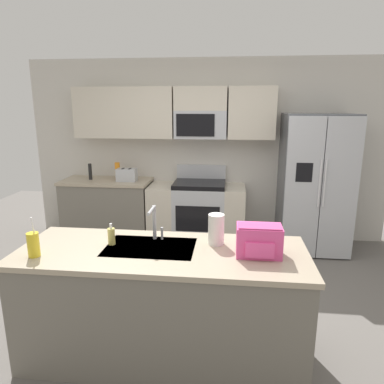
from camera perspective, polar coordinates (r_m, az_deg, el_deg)
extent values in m
plane|color=#66605B|center=(3.63, -0.44, -18.69)|extent=(9.00, 9.00, 0.00)
cube|color=beige|center=(5.24, 2.31, 6.70)|extent=(5.20, 0.10, 2.60)
cube|color=beige|center=(5.32, -14.54, 12.33)|extent=(0.70, 0.32, 0.70)
cube|color=beige|center=(5.11, -6.97, 12.61)|extent=(0.71, 0.32, 0.70)
cube|color=beige|center=(4.99, 9.65, 12.49)|extent=(0.63, 0.32, 0.70)
cube|color=#B7BABF|center=(5.00, 1.43, 10.85)|extent=(0.72, 0.32, 0.38)
cube|color=black|center=(4.84, 0.54, 10.75)|extent=(0.52, 0.01, 0.30)
cube|color=beige|center=(5.00, 1.46, 14.86)|extent=(0.72, 0.32, 0.32)
cube|color=slate|center=(5.38, -13.42, -2.97)|extent=(1.25, 0.60, 0.86)
cube|color=tan|center=(5.27, -13.70, 1.72)|extent=(1.28, 0.63, 0.04)
cube|color=#B7BABF|center=(5.09, 1.21, -3.65)|extent=(0.72, 0.60, 0.84)
cube|color=black|center=(4.80, 0.88, -4.40)|extent=(0.60, 0.01, 0.36)
cube|color=black|center=(4.98, 1.24, 1.29)|extent=(0.72, 0.60, 0.06)
cube|color=#B7BABF|center=(5.21, 1.51, 3.33)|extent=(0.72, 0.06, 0.20)
cube|color=beige|center=(5.17, -4.78, -3.44)|extent=(0.36, 0.60, 0.84)
cube|color=beige|center=(5.08, 6.85, -3.82)|extent=(0.28, 0.60, 0.84)
cube|color=#4C4F54|center=(5.03, 19.19, 1.28)|extent=(0.90, 0.70, 1.85)
cube|color=#B7BABF|center=(4.63, 17.45, 0.37)|extent=(0.44, 0.04, 1.81)
cube|color=#B7BABF|center=(4.73, 22.80, 0.22)|extent=(0.44, 0.04, 1.81)
cylinder|color=silver|center=(4.62, 19.98, 1.33)|extent=(0.02, 0.02, 0.60)
cylinder|color=silver|center=(4.63, 20.70, 1.31)|extent=(0.02, 0.02, 0.60)
cube|color=black|center=(4.56, 17.70, 3.02)|extent=(0.20, 0.00, 0.24)
cube|color=slate|center=(2.90, -4.72, -17.91)|extent=(2.13, 0.76, 0.86)
cube|color=tan|center=(2.69, -4.91, -9.73)|extent=(2.17, 0.80, 0.04)
cube|color=#B7BABF|center=(2.75, -6.78, -9.10)|extent=(0.68, 0.44, 0.03)
cube|color=#B7BABF|center=(5.10, -10.53, 2.75)|extent=(0.28, 0.16, 0.18)
cube|color=black|center=(5.10, -11.11, 3.72)|extent=(0.03, 0.11, 0.01)
cube|color=black|center=(5.07, -10.03, 3.71)|extent=(0.03, 0.11, 0.01)
cylinder|color=black|center=(5.33, -16.15, 3.19)|extent=(0.05, 0.05, 0.23)
cylinder|color=orange|center=(5.23, -11.96, 3.34)|extent=(0.07, 0.07, 0.25)
cylinder|color=#B7BABF|center=(2.85, -6.10, -4.91)|extent=(0.03, 0.03, 0.28)
cylinder|color=#B7BABF|center=(2.72, -6.62, -2.99)|extent=(0.02, 0.20, 0.02)
cylinder|color=#B7BABF|center=(2.87, -4.88, -6.66)|extent=(0.02, 0.02, 0.10)
cylinder|color=yellow|center=(2.78, -24.28, -7.78)|extent=(0.08, 0.08, 0.18)
cylinder|color=white|center=(2.73, -24.35, -5.09)|extent=(0.01, 0.03, 0.14)
cylinder|color=#D8CC66|center=(2.82, -12.91, -7.02)|extent=(0.06, 0.06, 0.13)
cylinder|color=white|center=(2.79, -13.00, -5.39)|extent=(0.02, 0.02, 0.04)
cylinder|color=white|center=(2.75, 3.93, -6.04)|extent=(0.12, 0.12, 0.24)
cube|color=#EA4C93|center=(2.60, 10.76, -7.72)|extent=(0.32, 0.20, 0.22)
cube|color=#C7417D|center=(2.54, 10.90, -5.68)|extent=(0.30, 0.14, 0.03)
cube|color=#FF54A2|center=(2.51, 10.90, -9.24)|extent=(0.20, 0.03, 0.11)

